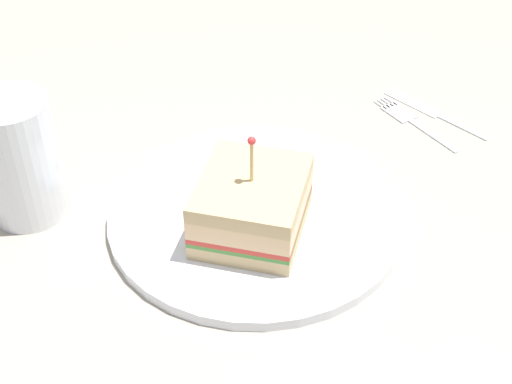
{
  "coord_description": "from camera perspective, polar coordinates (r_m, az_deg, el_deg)",
  "views": [
    {
      "loc": [
        -6.54,
        48.88,
        43.31
      ],
      "look_at": [
        0.0,
        0.0,
        3.02
      ],
      "focal_mm": 51.29,
      "sensor_mm": 36.0,
      "label": 1
    }
  ],
  "objects": [
    {
      "name": "ground_plane",
      "position": [
        0.66,
        -0.0,
        -2.69
      ],
      "size": [
        119.47,
        119.47,
        2.0
      ],
      "primitive_type": "cube",
      "color": "#9E9384"
    },
    {
      "name": "plate",
      "position": [
        0.65,
        -0.0,
        -1.71
      ],
      "size": [
        26.32,
        26.32,
        1.02
      ],
      "primitive_type": "cylinder",
      "color": "white",
      "rests_on": "ground_plane"
    },
    {
      "name": "sandwich_half_center",
      "position": [
        0.61,
        -0.04,
        -1.05
      ],
      "size": [
        9.64,
        10.8,
        9.62
      ],
      "color": "tan",
      "rests_on": "plate"
    },
    {
      "name": "drink_glass",
      "position": [
        0.66,
        -17.9,
        2.17
      ],
      "size": [
        6.87,
        6.87,
        11.45
      ],
      "color": "beige",
      "rests_on": "ground_plane"
    },
    {
      "name": "fork",
      "position": [
        0.8,
        11.75,
        5.69
      ],
      "size": [
        8.63,
        9.72,
        0.35
      ],
      "color": "silver",
      "rests_on": "ground_plane"
    },
    {
      "name": "knife",
      "position": [
        0.82,
        13.37,
        6.23
      ],
      "size": [
        10.76,
        9.1,
        0.35
      ],
      "color": "silver",
      "rests_on": "ground_plane"
    }
  ]
}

